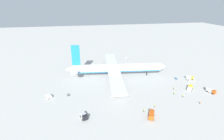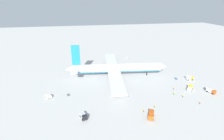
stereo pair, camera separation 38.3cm
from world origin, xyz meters
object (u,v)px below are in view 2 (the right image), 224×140
(baggage_cart_1, at_px, (176,79))
(service_truck_1, at_px, (84,116))
(service_truck_4, at_px, (211,90))
(airliner, at_px, (116,68))
(ground_worker_2, at_px, (155,106))
(ground_worker_1, at_px, (174,93))
(ground_worker_3, at_px, (183,96))
(traffic_cone_0, at_px, (76,64))
(service_van, at_px, (49,96))
(service_truck_2, at_px, (190,88))
(service_truck_0, at_px, (151,115))
(traffic_cone_1, at_px, (119,59))
(baggage_cart_0, at_px, (127,58))
(ground_worker_5, at_px, (174,88))
(ground_worker_0, at_px, (144,110))
(baggage_cart_2, at_px, (68,95))
(ground_worker_4, at_px, (200,103))
(service_truck_3, at_px, (189,78))

(baggage_cart_1, bearing_deg, service_truck_1, -153.95)
(service_truck_4, bearing_deg, airliner, 144.86)
(airliner, height_order, ground_worker_2, airliner)
(ground_worker_1, distance_m, ground_worker_3, 5.49)
(traffic_cone_0, bearing_deg, ground_worker_1, -49.67)
(service_van, bearing_deg, service_truck_2, -5.13)
(service_truck_0, xyz_separation_m, traffic_cone_1, (5.86, 93.28, -1.39))
(baggage_cart_0, distance_m, ground_worker_3, 81.06)
(service_van, relative_size, baggage_cart_1, 1.23)
(service_van, height_order, traffic_cone_0, service_van)
(service_truck_1, xyz_separation_m, service_truck_4, (79.80, 10.44, 0.22))
(baggage_cart_0, xyz_separation_m, ground_worker_2, (-9.29, -86.76, 0.15))
(ground_worker_5, bearing_deg, baggage_cart_1, 55.71)
(ground_worker_1, relative_size, traffic_cone_0, 3.03)
(ground_worker_0, relative_size, traffic_cone_1, 3.10)
(service_truck_4, height_order, baggage_cart_0, service_truck_4)
(service_truck_2, xyz_separation_m, service_van, (-88.83, 7.97, -0.33))
(baggage_cart_2, xyz_separation_m, ground_worker_5, (67.29, -6.32, 0.61))
(service_truck_0, relative_size, ground_worker_5, 3.65)
(service_truck_1, bearing_deg, airliner, 60.58)
(baggage_cart_0, xyz_separation_m, baggage_cart_2, (-55.75, -63.82, -0.42))
(service_truck_0, bearing_deg, ground_worker_4, 10.73)
(service_truck_0, height_order, service_truck_2, service_truck_0)
(ground_worker_0, distance_m, traffic_cone_1, 88.06)
(ground_worker_4, relative_size, traffic_cone_1, 3.02)
(ground_worker_2, bearing_deg, ground_worker_4, -4.62)
(service_truck_0, relative_size, traffic_cone_1, 11.49)
(baggage_cart_0, bearing_deg, service_truck_1, -118.20)
(ground_worker_2, relative_size, ground_worker_4, 0.99)
(ground_worker_3, bearing_deg, baggage_cart_2, 166.42)
(ground_worker_5, xyz_separation_m, traffic_cone_0, (-61.87, 63.09, -0.60))
(service_truck_2, relative_size, ground_worker_4, 3.21)
(service_truck_1, distance_m, baggage_cart_1, 77.51)
(service_truck_3, distance_m, ground_worker_0, 56.90)
(service_van, bearing_deg, service_truck_0, -30.16)
(service_truck_0, xyz_separation_m, service_truck_2, (36.43, 22.48, -0.31))
(service_truck_4, bearing_deg, service_truck_1, -172.55)
(service_truck_4, relative_size, ground_worker_0, 3.53)
(service_truck_3, distance_m, service_van, 98.25)
(ground_worker_4, distance_m, traffic_cone_1, 91.04)
(ground_worker_4, bearing_deg, ground_worker_5, 106.45)
(service_van, bearing_deg, ground_worker_0, -26.19)
(traffic_cone_0, relative_size, traffic_cone_1, 1.00)
(service_truck_1, distance_m, ground_worker_3, 60.22)
(service_truck_1, relative_size, baggage_cart_1, 1.61)
(service_truck_0, xyz_separation_m, ground_worker_3, (26.74, 14.76, -0.81))
(airliner, distance_m, baggage_cart_0, 46.50)
(service_truck_1, distance_m, baggage_cart_0, 100.84)
(baggage_cart_0, bearing_deg, service_van, -136.18)
(service_truck_0, bearing_deg, baggage_cart_0, 81.14)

